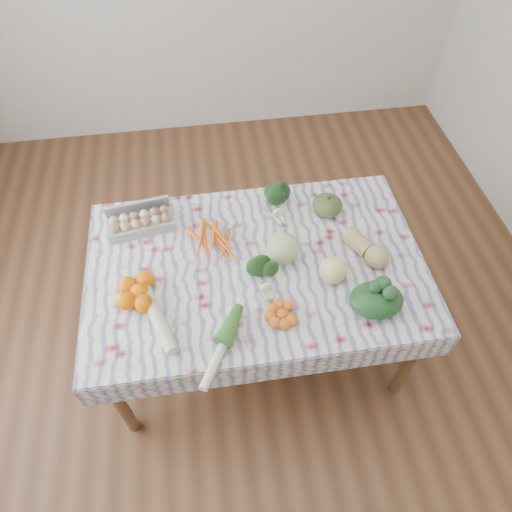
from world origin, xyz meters
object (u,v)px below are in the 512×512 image
dining_table (256,273)px  cabbage (283,248)px  egg_carton (141,224)px  kabocha_squash (327,205)px  grapefruit (333,270)px  butternut_squash (367,247)px

dining_table → cabbage: bearing=5.4°
egg_carton → cabbage: (0.69, -0.30, 0.03)m
egg_carton → cabbage: size_ratio=2.13×
kabocha_squash → cabbage: size_ratio=1.01×
egg_carton → kabocha_squash: bearing=-9.7°
cabbage → grapefruit: bearing=-36.3°
cabbage → butternut_squash: cabbage is taller
kabocha_squash → dining_table: bearing=-145.9°
kabocha_squash → grapefruit: size_ratio=1.21×
butternut_squash → egg_carton: bearing=134.9°
dining_table → grapefruit: size_ratio=12.14×
butternut_squash → grapefruit: bearing=-178.3°
dining_table → cabbage: 0.21m
grapefruit → cabbage: bearing=143.7°
cabbage → butternut_squash: (0.41, -0.04, -0.02)m
egg_carton → kabocha_squash: kabocha_squash is taller
dining_table → egg_carton: egg_carton is taller
kabocha_squash → butternut_squash: (0.12, -0.32, 0.01)m
egg_carton → grapefruit: grapefruit is taller
kabocha_squash → grapefruit: grapefruit is taller
cabbage → grapefruit: (0.21, -0.16, -0.01)m
kabocha_squash → butternut_squash: size_ratio=0.64×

